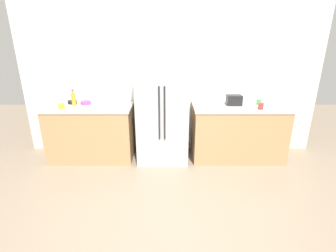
% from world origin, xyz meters
% --- Properties ---
extents(ground_plane, '(10.21, 10.21, 0.00)m').
position_xyz_m(ground_plane, '(0.00, 0.00, 0.00)').
color(ground_plane, gray).
extents(kitchen_back_panel, '(5.10, 0.10, 3.02)m').
position_xyz_m(kitchen_back_panel, '(0.00, 2.03, 1.51)').
color(kitchen_back_panel, silver).
rests_on(kitchen_back_panel, ground_plane).
extents(counter_left, '(1.40, 0.69, 0.92)m').
position_xyz_m(counter_left, '(-1.33, 1.64, 0.46)').
color(counter_left, tan).
rests_on(counter_left, ground_plane).
extents(counter_right, '(1.53, 0.69, 0.92)m').
position_xyz_m(counter_right, '(1.14, 1.64, 0.46)').
color(counter_right, tan).
rests_on(counter_right, ground_plane).
extents(refrigerator, '(0.82, 0.72, 1.82)m').
position_xyz_m(refrigerator, '(-0.13, 1.61, 0.91)').
color(refrigerator, '#B2B5BA').
rests_on(refrigerator, ground_plane).
extents(toaster, '(0.24, 0.15, 0.17)m').
position_xyz_m(toaster, '(1.04, 1.67, 1.00)').
color(toaster, black).
rests_on(toaster, counter_right).
extents(bottle_a, '(0.07, 0.07, 0.27)m').
position_xyz_m(bottle_a, '(-1.56, 1.64, 1.03)').
color(bottle_a, orange).
rests_on(bottle_a, counter_left).
extents(cup_a, '(0.08, 0.08, 0.10)m').
position_xyz_m(cup_a, '(1.39, 1.43, 0.97)').
color(cup_a, red).
rests_on(cup_a, counter_right).
extents(cup_b, '(0.10, 0.10, 0.09)m').
position_xyz_m(cup_b, '(-1.69, 1.44, 0.97)').
color(cup_b, yellow).
rests_on(cup_b, counter_left).
extents(cup_c, '(0.08, 0.08, 0.08)m').
position_xyz_m(cup_c, '(1.46, 1.71, 0.96)').
color(cup_c, green).
rests_on(cup_c, counter_right).
extents(bowl_a, '(0.15, 0.15, 0.05)m').
position_xyz_m(bowl_a, '(-1.65, 1.78, 0.95)').
color(bowl_a, black).
rests_on(bowl_a, counter_left).
extents(bowl_b, '(0.17, 0.17, 0.05)m').
position_xyz_m(bowl_b, '(-1.41, 1.73, 0.95)').
color(bowl_b, purple).
rests_on(bowl_b, counter_left).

